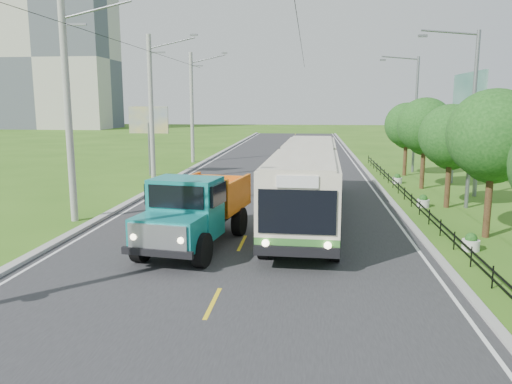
% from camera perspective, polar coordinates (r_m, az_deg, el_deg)
% --- Properties ---
extents(ground, '(240.00, 240.00, 0.00)m').
position_cam_1_polar(ground, '(14.02, -4.96, -12.59)').
color(ground, '#316016').
rests_on(ground, ground).
extents(road, '(14.00, 120.00, 0.02)m').
position_cam_1_polar(road, '(33.23, 1.63, 0.72)').
color(road, '#28282B').
rests_on(road, ground).
extents(curb_left, '(0.40, 120.00, 0.15)m').
position_cam_1_polar(curb_left, '(34.53, -10.37, 1.02)').
color(curb_left, '#9E9E99').
rests_on(curb_left, ground).
extents(curb_right, '(0.30, 120.00, 0.10)m').
position_cam_1_polar(curb_right, '(33.44, 13.94, 0.56)').
color(curb_right, '#9E9E99').
rests_on(curb_right, ground).
extents(edge_line_left, '(0.12, 120.00, 0.00)m').
position_cam_1_polar(edge_line_left, '(34.38, -9.48, 0.92)').
color(edge_line_left, silver).
rests_on(edge_line_left, road).
extents(edge_line_right, '(0.12, 120.00, 0.00)m').
position_cam_1_polar(edge_line_right, '(33.38, 13.09, 0.53)').
color(edge_line_right, silver).
rests_on(edge_line_right, road).
extents(centre_dash, '(0.12, 2.20, 0.00)m').
position_cam_1_polar(centre_dash, '(14.01, -4.96, -12.50)').
color(centre_dash, yellow).
rests_on(centre_dash, road).
extents(railing_right, '(0.04, 40.00, 0.60)m').
position_cam_1_polar(railing_right, '(27.72, 17.35, -1.00)').
color(railing_right, black).
rests_on(railing_right, ground).
extents(pole_near, '(3.51, 0.32, 10.00)m').
position_cam_1_polar(pole_near, '(24.24, -20.62, 8.71)').
color(pole_near, gray).
rests_on(pole_near, ground).
extents(pole_mid, '(3.51, 0.32, 10.00)m').
position_cam_1_polar(pole_mid, '(35.39, -11.84, 9.35)').
color(pole_mid, gray).
rests_on(pole_mid, ground).
extents(pole_far, '(3.51, 0.32, 10.00)m').
position_cam_1_polar(pole_far, '(46.96, -7.30, 9.60)').
color(pole_far, gray).
rests_on(pole_far, ground).
extents(tree_third, '(3.60, 3.62, 6.00)m').
position_cam_1_polar(tree_third, '(22.12, 25.51, 5.44)').
color(tree_third, '#382314').
rests_on(tree_third, ground).
extents(tree_fourth, '(3.24, 3.31, 5.40)m').
position_cam_1_polar(tree_fourth, '(27.87, 21.41, 5.65)').
color(tree_fourth, '#382314').
rests_on(tree_fourth, ground).
extents(tree_fifth, '(3.48, 3.52, 5.80)m').
position_cam_1_polar(tree_fifth, '(33.67, 18.78, 6.90)').
color(tree_fifth, '#382314').
rests_on(tree_fifth, ground).
extents(tree_back, '(3.30, 3.36, 5.50)m').
position_cam_1_polar(tree_back, '(39.55, 16.89, 7.10)').
color(tree_back, '#382314').
rests_on(tree_back, ground).
extents(streetlight_mid, '(3.02, 0.20, 9.07)m').
position_cam_1_polar(streetlight_mid, '(27.90, 23.23, 8.24)').
color(streetlight_mid, slate).
rests_on(streetlight_mid, ground).
extents(streetlight_far, '(3.02, 0.20, 9.07)m').
position_cam_1_polar(streetlight_far, '(41.49, 17.58, 8.91)').
color(streetlight_far, slate).
rests_on(streetlight_far, ground).
extents(planter_near, '(0.64, 0.64, 0.67)m').
position_cam_1_polar(planter_near, '(20.30, 23.34, -5.36)').
color(planter_near, silver).
rests_on(planter_near, ground).
extents(planter_mid, '(0.64, 0.64, 0.67)m').
position_cam_1_polar(planter_mid, '(27.84, 18.56, -1.05)').
color(planter_mid, silver).
rests_on(planter_mid, ground).
extents(planter_far, '(0.64, 0.64, 0.67)m').
position_cam_1_polar(planter_far, '(35.58, 15.84, 1.41)').
color(planter_far, silver).
rests_on(planter_far, ground).
extents(billboard_left, '(3.00, 0.20, 5.20)m').
position_cam_1_polar(billboard_left, '(38.65, -12.16, 7.56)').
color(billboard_left, slate).
rests_on(billboard_left, ground).
extents(billboard_right, '(0.24, 6.00, 7.30)m').
position_cam_1_polar(billboard_right, '(34.12, 23.03, 9.18)').
color(billboard_right, slate).
rests_on(billboard_right, ground).
extents(apartment_near, '(28.00, 14.00, 30.00)m').
position_cam_1_polar(apartment_near, '(122.48, -22.62, 13.79)').
color(apartment_near, '#B7B2A3').
rests_on(apartment_near, ground).
extents(apartment_far, '(24.00, 14.00, 26.00)m').
position_cam_1_polar(apartment_far, '(156.46, -26.34, 11.81)').
color(apartment_far, '#B7B2A3').
rests_on(apartment_far, ground).
extents(bus, '(3.29, 17.08, 3.28)m').
position_cam_1_polar(bus, '(24.04, 5.85, 1.82)').
color(bus, '#38772F').
rests_on(bus, ground).
extents(dump_truck, '(3.48, 6.91, 2.78)m').
position_cam_1_polar(dump_truck, '(19.02, -6.92, -1.61)').
color(dump_truck, '#147D7D').
rests_on(dump_truck, ground).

